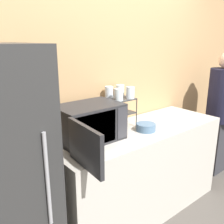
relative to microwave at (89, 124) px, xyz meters
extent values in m
cube|color=tan|center=(0.56, 0.32, 0.22)|extent=(8.00, 0.06, 2.60)
cube|color=#B7B2A8|center=(0.56, -0.05, -0.62)|extent=(1.87, 0.66, 0.92)
cube|color=#262628|center=(0.02, 0.02, 0.00)|extent=(0.55, 0.38, 0.31)
cube|color=#B7B2A8|center=(-0.04, -0.16, 0.00)|extent=(0.39, 0.01, 0.27)
cube|color=#333338|center=(0.23, -0.17, 0.00)|extent=(0.11, 0.01, 0.28)
cube|color=#262628|center=(-0.29, -0.38, 0.00)|extent=(0.07, 0.43, 0.30)
cylinder|color=#333333|center=(0.33, 0.01, -0.01)|extent=(0.01, 0.01, 0.29)
cylinder|color=#333333|center=(0.57, 0.01, -0.01)|extent=(0.01, 0.01, 0.29)
cylinder|color=#333333|center=(0.33, 0.25, -0.01)|extent=(0.01, 0.01, 0.29)
cylinder|color=#333333|center=(0.57, 0.25, -0.01)|extent=(0.01, 0.01, 0.29)
cube|color=#333333|center=(0.45, 0.13, -0.01)|extent=(0.24, 0.24, 0.01)
cube|color=#333333|center=(0.45, 0.13, 0.13)|extent=(0.24, 0.24, 0.01)
cylinder|color=silver|center=(0.37, 0.05, 0.19)|extent=(0.08, 0.08, 0.11)
cylinder|color=silver|center=(0.52, 0.20, 0.19)|extent=(0.08, 0.08, 0.11)
cylinder|color=silver|center=(0.52, 0.05, 0.19)|extent=(0.08, 0.08, 0.11)
cylinder|color=silver|center=(0.38, 0.20, 0.19)|extent=(0.08, 0.08, 0.11)
cylinder|color=slate|center=(0.56, -0.14, -0.15)|extent=(0.10, 0.10, 0.01)
cylinder|color=slate|center=(0.56, -0.14, -0.12)|extent=(0.19, 0.19, 0.07)
cube|color=#2D2D33|center=(1.96, -0.15, -0.71)|extent=(0.30, 0.18, 0.73)
cylinder|color=black|center=(1.96, -0.15, -0.01)|extent=(0.37, 0.37, 0.68)
cube|color=#2D2D2D|center=(-0.76, -0.06, -0.21)|extent=(0.60, 0.67, 1.74)
cylinder|color=#99999E|center=(-0.58, -0.41, -0.12)|extent=(0.02, 0.02, 0.61)
camera|label=1|loc=(-1.12, -1.66, 0.68)|focal=40.00mm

